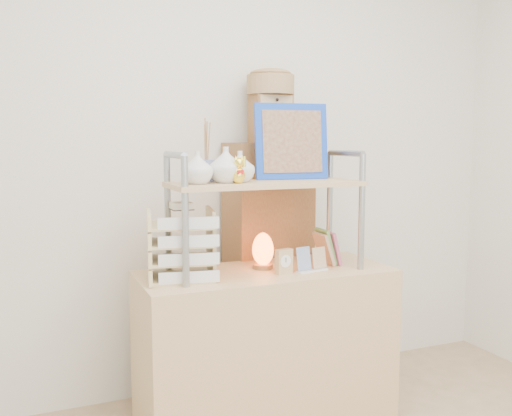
% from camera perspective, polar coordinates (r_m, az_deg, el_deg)
% --- Properties ---
extents(room_shell, '(3.42, 3.41, 2.61)m').
position_cam_1_polar(room_shell, '(1.96, 10.91, 16.40)').
color(room_shell, silver).
rests_on(room_shell, ground).
extents(desk, '(1.20, 0.50, 0.75)m').
position_cam_1_polar(desk, '(2.82, 0.95, -13.70)').
color(desk, tan).
rests_on(desk, ground).
extents(cabinet, '(0.47, 0.29, 1.35)m').
position_cam_1_polar(cabinet, '(3.13, 1.25, -5.90)').
color(cabinet, brown).
rests_on(cabinet, ground).
extents(hutch, '(0.90, 0.34, 0.79)m').
position_cam_1_polar(hutch, '(2.64, -0.27, 3.23)').
color(hutch, '#91989E').
rests_on(hutch, desk).
extents(letter_tray, '(0.33, 0.31, 0.34)m').
position_cam_1_polar(letter_tray, '(2.55, -7.42, -4.05)').
color(letter_tray, tan).
rests_on(letter_tray, desk).
extents(salt_lamp, '(0.11, 0.11, 0.17)m').
position_cam_1_polar(salt_lamp, '(2.74, 0.68, -4.25)').
color(salt_lamp, brown).
rests_on(salt_lamp, desk).
extents(desk_clock, '(0.09, 0.05, 0.11)m').
position_cam_1_polar(desk_clock, '(2.64, 2.82, -5.36)').
color(desk_clock, tan).
rests_on(desk_clock, desk).
extents(postcard_stand, '(0.17, 0.08, 0.12)m').
position_cam_1_polar(postcard_stand, '(2.71, 5.58, -5.60)').
color(postcard_stand, white).
rests_on(postcard_stand, desk).
extents(drawer_chest, '(0.20, 0.16, 0.25)m').
position_cam_1_polar(drawer_chest, '(3.03, 1.46, 8.91)').
color(drawer_chest, brown).
rests_on(drawer_chest, cabinet).
extents(woven_basket, '(0.25, 0.25, 0.10)m').
position_cam_1_polar(woven_basket, '(3.05, 1.45, 12.20)').
color(woven_basket, brown).
rests_on(woven_basket, drawer_chest).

